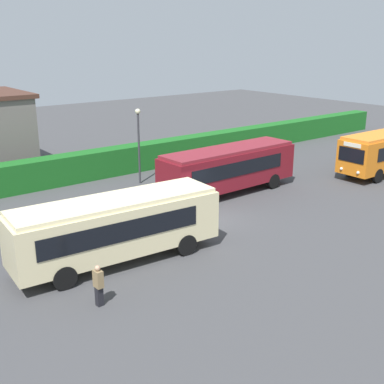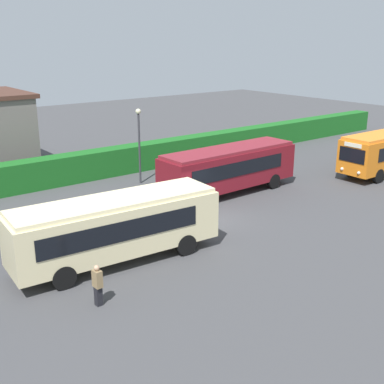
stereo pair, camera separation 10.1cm
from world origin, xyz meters
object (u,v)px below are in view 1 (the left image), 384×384
(bus_maroon, at_px, (229,167))
(person_center, at_px, (99,285))
(bus_cream, at_px, (117,225))
(lamppost, at_px, (139,137))

(bus_maroon, bearing_deg, person_center, -151.69)
(bus_cream, relative_size, lamppost, 1.87)
(bus_cream, bearing_deg, lamppost, 57.20)
(bus_cream, relative_size, person_center, 5.84)
(bus_cream, distance_m, lamppost, 12.52)
(lamppost, bearing_deg, bus_maroon, -58.67)
(bus_cream, height_order, lamppost, lamppost)
(bus_maroon, height_order, person_center, bus_maroon)
(bus_cream, distance_m, bus_maroon, 11.67)
(bus_maroon, distance_m, lamppost, 6.54)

